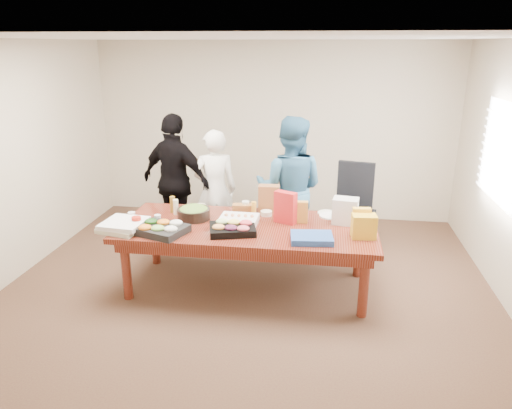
% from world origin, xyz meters
% --- Properties ---
extents(floor, '(5.50, 5.00, 0.02)m').
position_xyz_m(floor, '(0.00, 0.00, -0.01)').
color(floor, '#47301E').
rests_on(floor, ground).
extents(ceiling, '(5.50, 5.00, 0.02)m').
position_xyz_m(ceiling, '(0.00, 0.00, 2.71)').
color(ceiling, white).
rests_on(ceiling, wall_back).
extents(wall_back, '(5.50, 0.04, 2.70)m').
position_xyz_m(wall_back, '(0.00, 2.50, 1.35)').
color(wall_back, beige).
rests_on(wall_back, floor).
extents(wall_front, '(5.50, 0.04, 2.70)m').
position_xyz_m(wall_front, '(0.00, -2.50, 1.35)').
color(wall_front, beige).
rests_on(wall_front, floor).
extents(wall_left, '(0.04, 5.00, 2.70)m').
position_xyz_m(wall_left, '(-2.75, 0.00, 1.35)').
color(wall_left, beige).
rests_on(wall_left, floor).
extents(window_panel, '(0.03, 1.40, 1.10)m').
position_xyz_m(window_panel, '(2.72, 0.60, 1.50)').
color(window_panel, white).
rests_on(window_panel, wall_right).
extents(window_blinds, '(0.04, 1.36, 1.00)m').
position_xyz_m(window_blinds, '(2.68, 0.60, 1.50)').
color(window_blinds, beige).
rests_on(window_blinds, wall_right).
extents(conference_table, '(2.80, 1.20, 0.75)m').
position_xyz_m(conference_table, '(0.00, 0.00, 0.38)').
color(conference_table, '#4C1C0F').
rests_on(conference_table, floor).
extents(office_chair, '(0.68, 0.68, 1.13)m').
position_xyz_m(office_chair, '(1.22, 1.13, 0.57)').
color(office_chair, black).
rests_on(office_chair, floor).
extents(person_center, '(0.68, 0.56, 1.62)m').
position_xyz_m(person_center, '(-0.61, 1.05, 0.81)').
color(person_center, white).
rests_on(person_center, floor).
extents(person_right, '(0.95, 0.78, 1.83)m').
position_xyz_m(person_right, '(0.39, 0.90, 0.91)').
color(person_right, '#32668C').
rests_on(person_right, floor).
extents(person_left, '(1.14, 0.79, 1.80)m').
position_xyz_m(person_left, '(-1.15, 1.10, 0.90)').
color(person_left, black).
rests_on(person_left, floor).
extents(veggie_tray, '(0.61, 0.54, 0.08)m').
position_xyz_m(veggie_tray, '(-0.87, -0.35, 0.79)').
color(veggie_tray, black).
rests_on(veggie_tray, conference_table).
extents(fruit_tray, '(0.55, 0.48, 0.07)m').
position_xyz_m(fruit_tray, '(-0.13, -0.23, 0.79)').
color(fruit_tray, black).
rests_on(fruit_tray, conference_table).
extents(sheet_cake, '(0.42, 0.32, 0.07)m').
position_xyz_m(sheet_cake, '(-0.11, 0.07, 0.79)').
color(sheet_cake, white).
rests_on(sheet_cake, conference_table).
extents(salad_bowl, '(0.45, 0.45, 0.12)m').
position_xyz_m(salad_bowl, '(-0.64, 0.12, 0.81)').
color(salad_bowl, black).
rests_on(salad_bowl, conference_table).
extents(chip_bag_blue, '(0.45, 0.36, 0.06)m').
position_xyz_m(chip_bag_blue, '(0.71, -0.34, 0.78)').
color(chip_bag_blue, '#254E9F').
rests_on(chip_bag_blue, conference_table).
extents(chip_bag_red, '(0.26, 0.19, 0.36)m').
position_xyz_m(chip_bag_red, '(0.40, 0.14, 0.93)').
color(chip_bag_red, red).
rests_on(chip_bag_red, conference_table).
extents(chip_bag_yellow, '(0.19, 0.09, 0.28)m').
position_xyz_m(chip_bag_yellow, '(1.21, -0.06, 0.89)').
color(chip_bag_yellow, yellow).
rests_on(chip_bag_yellow, conference_table).
extents(chip_bag_orange, '(0.16, 0.08, 0.25)m').
position_xyz_m(chip_bag_orange, '(0.57, 0.17, 0.87)').
color(chip_bag_orange, gold).
rests_on(chip_bag_orange, conference_table).
extents(mayo_jar, '(0.09, 0.09, 0.14)m').
position_xyz_m(mayo_jar, '(-0.09, 0.43, 0.82)').
color(mayo_jar, silver).
rests_on(mayo_jar, conference_table).
extents(mustard_bottle, '(0.07, 0.07, 0.16)m').
position_xyz_m(mustard_bottle, '(0.02, 0.34, 0.83)').
color(mustard_bottle, gold).
rests_on(mustard_bottle, conference_table).
extents(dressing_bottle, '(0.07, 0.07, 0.19)m').
position_xyz_m(dressing_bottle, '(-0.95, 0.30, 0.85)').
color(dressing_bottle, olive).
rests_on(dressing_bottle, conference_table).
extents(ranch_bottle, '(0.07, 0.07, 0.18)m').
position_xyz_m(ranch_bottle, '(-0.89, 0.23, 0.84)').
color(ranch_bottle, white).
rests_on(ranch_bottle, conference_table).
extents(banana_bunch, '(0.25, 0.23, 0.07)m').
position_xyz_m(banana_bunch, '(0.36, 0.49, 0.79)').
color(banana_bunch, yellow).
rests_on(banana_bunch, conference_table).
extents(bread_loaf, '(0.28, 0.15, 0.11)m').
position_xyz_m(bread_loaf, '(-0.11, 0.40, 0.80)').
color(bread_loaf, '#975E2D').
rests_on(bread_loaf, conference_table).
extents(kraft_bag, '(0.25, 0.15, 0.32)m').
position_xyz_m(kraft_bag, '(0.17, 0.51, 0.91)').
color(kraft_bag, brown).
rests_on(kraft_bag, conference_table).
extents(red_cup, '(0.13, 0.13, 0.13)m').
position_xyz_m(red_cup, '(-1.17, -0.27, 0.82)').
color(red_cup, '#B12213').
rests_on(red_cup, conference_table).
extents(clear_cup_a, '(0.09, 0.09, 0.10)m').
position_xyz_m(clear_cup_a, '(-1.00, -0.09, 0.80)').
color(clear_cup_a, silver).
rests_on(clear_cup_a, conference_table).
extents(clear_cup_b, '(0.10, 0.10, 0.11)m').
position_xyz_m(clear_cup_b, '(-1.30, -0.08, 0.81)').
color(clear_cup_b, silver).
rests_on(clear_cup_b, conference_table).
extents(pizza_box_lower, '(0.51, 0.51, 0.05)m').
position_xyz_m(pizza_box_lower, '(-1.30, -0.31, 0.77)').
color(pizza_box_lower, beige).
rests_on(pizza_box_lower, conference_table).
extents(pizza_box_upper, '(0.47, 0.47, 0.05)m').
position_xyz_m(pizza_box_upper, '(-1.29, -0.32, 0.82)').
color(pizza_box_upper, white).
rests_on(pizza_box_upper, pizza_box_lower).
extents(plate_a, '(0.28, 0.28, 0.01)m').
position_xyz_m(plate_a, '(0.90, 0.42, 0.76)').
color(plate_a, white).
rests_on(plate_a, conference_table).
extents(plate_b, '(0.22, 0.22, 0.01)m').
position_xyz_m(plate_b, '(0.86, 0.52, 0.76)').
color(plate_b, silver).
rests_on(plate_b, conference_table).
extents(dip_bowl_a, '(0.16, 0.16, 0.05)m').
position_xyz_m(dip_bowl_a, '(0.16, 0.35, 0.78)').
color(dip_bowl_a, beige).
rests_on(dip_bowl_a, conference_table).
extents(dip_bowl_b, '(0.15, 0.15, 0.06)m').
position_xyz_m(dip_bowl_b, '(-0.66, 0.45, 0.78)').
color(dip_bowl_b, beige).
rests_on(dip_bowl_b, conference_table).
extents(grocery_bag_white, '(0.30, 0.23, 0.29)m').
position_xyz_m(grocery_bag_white, '(1.05, 0.22, 0.90)').
color(grocery_bag_white, silver).
rests_on(grocery_bag_white, conference_table).
extents(grocery_bag_yellow, '(0.26, 0.19, 0.24)m').
position_xyz_m(grocery_bag_yellow, '(1.23, -0.17, 0.87)').
color(grocery_bag_yellow, gold).
rests_on(grocery_bag_yellow, conference_table).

